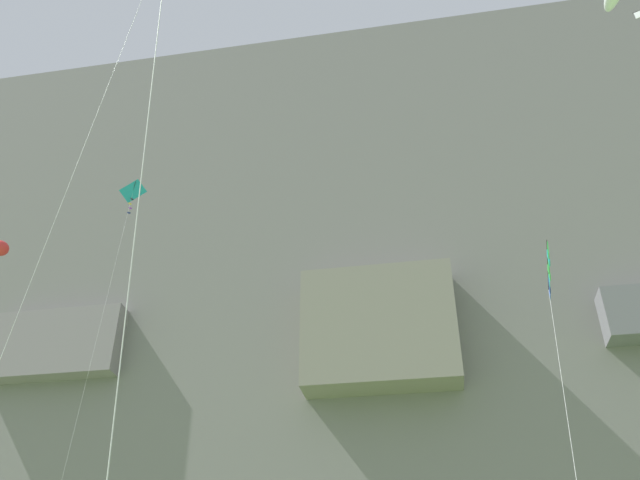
# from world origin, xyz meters

# --- Properties ---
(cliff_face) EXTENTS (180.00, 23.36, 61.42)m
(cliff_face) POSITION_xyz_m (-0.01, 61.00, 30.69)
(cliff_face) COLOR slate
(cliff_face) RESTS_ON ground
(kite_diamond_low_right) EXTENTS (2.63, 6.22, 33.69)m
(kite_diamond_low_right) POSITION_xyz_m (-17.20, 38.76, 31.42)
(kite_diamond_low_right) COLOR teal
(kite_diamond_low_right) RESTS_ON ground
(kite_banner_high_left) EXTENTS (1.61, 5.44, 12.55)m
(kite_banner_high_left) POSITION_xyz_m (7.51, 19.57, 11.54)
(kite_banner_high_left) COLOR black
(kite_banner_high_left) RESTS_ON ground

